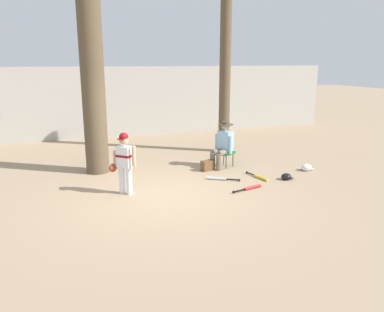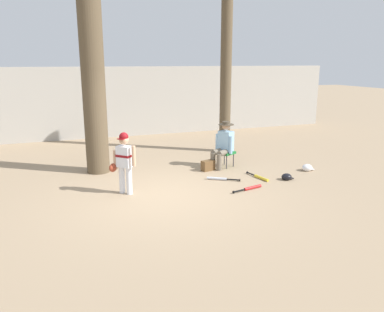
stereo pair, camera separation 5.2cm
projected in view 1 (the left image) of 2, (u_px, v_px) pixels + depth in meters
ground_plane at (164, 196)px, 7.99m from camera, size 60.00×60.00×0.00m
concrete_back_wall at (108, 102)px, 13.96m from camera, size 18.00×0.36×2.52m
tree_near_player at (93, 82)px, 9.17m from camera, size 0.82×0.82×5.27m
tree_behind_spectator at (225, 73)px, 11.38m from camera, size 0.55×0.55×5.32m
young_ballplayer at (124, 159)px, 7.94m from camera, size 0.56×0.46×1.31m
folding_stool at (225, 153)px, 10.11m from camera, size 0.54×0.54×0.41m
seated_spectator at (223, 143)px, 9.97m from camera, size 0.67×0.56×1.20m
handbag_beside_stool at (208, 165)px, 9.80m from camera, size 0.38×0.26×0.26m
bat_yellow_trainer at (259, 177)px, 9.14m from camera, size 0.19×0.77×0.07m
bat_aluminum_silver at (219, 179)px, 9.03m from camera, size 0.69×0.48×0.07m
bat_red_barrel at (250, 188)px, 8.37m from camera, size 0.78×0.24×0.07m
batting_helmet_black at (286, 177)px, 9.05m from camera, size 0.29×0.22×0.17m
batting_helmet_white at (307, 168)px, 9.80m from camera, size 0.32×0.25×0.18m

